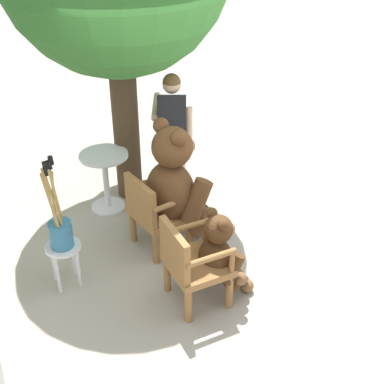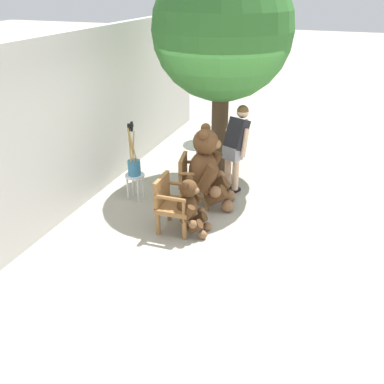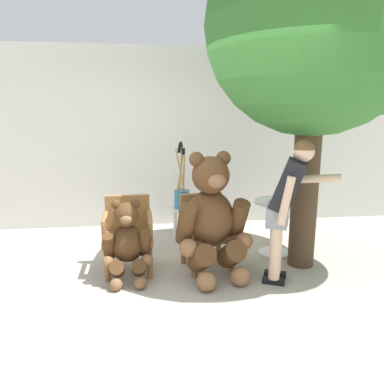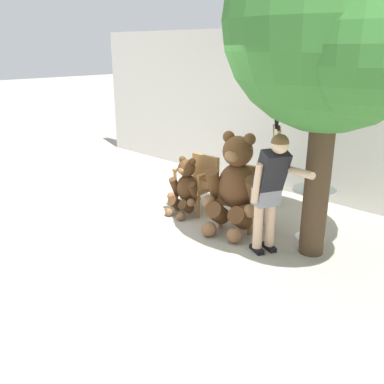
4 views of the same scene
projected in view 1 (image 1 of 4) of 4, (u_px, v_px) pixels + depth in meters
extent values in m
plane|color=#A8A091|center=(222.00, 256.00, 5.63)|extent=(60.00, 60.00, 0.00)
cube|color=olive|center=(198.00, 264.00, 4.88)|extent=(0.57, 0.53, 0.07)
cylinder|color=olive|center=(229.00, 291.00, 4.90)|extent=(0.07, 0.07, 0.37)
cylinder|color=olive|center=(206.00, 262.00, 5.25)|extent=(0.07, 0.07, 0.37)
cylinder|color=olive|center=(188.00, 305.00, 4.74)|extent=(0.07, 0.07, 0.37)
cylinder|color=olive|center=(167.00, 275.00, 5.10)|extent=(0.07, 0.07, 0.37)
cube|color=olive|center=(175.00, 250.00, 4.67)|extent=(0.52, 0.07, 0.42)
cylinder|color=olive|center=(211.00, 258.00, 4.56)|extent=(0.07, 0.48, 0.06)
cylinder|color=olive|center=(232.00, 261.00, 4.70)|extent=(0.05, 0.05, 0.22)
cylinder|color=olive|center=(186.00, 227.00, 4.94)|extent=(0.07, 0.48, 0.06)
cylinder|color=olive|center=(206.00, 231.00, 5.08)|extent=(0.05, 0.05, 0.22)
cube|color=olive|center=(160.00, 213.00, 5.59)|extent=(0.65, 0.62, 0.07)
cylinder|color=olive|center=(189.00, 234.00, 5.65)|extent=(0.07, 0.07, 0.37)
cylinder|color=olive|center=(166.00, 214.00, 5.97)|extent=(0.07, 0.07, 0.37)
cylinder|color=olive|center=(156.00, 248.00, 5.44)|extent=(0.07, 0.07, 0.37)
cylinder|color=olive|center=(133.00, 227.00, 5.76)|extent=(0.07, 0.07, 0.37)
cube|color=olive|center=(140.00, 200.00, 5.35)|extent=(0.52, 0.16, 0.42)
cylinder|color=olive|center=(173.00, 203.00, 5.28)|extent=(0.15, 0.48, 0.06)
cylinder|color=olive|center=(191.00, 206.00, 5.45)|extent=(0.05, 0.05, 0.22)
cylinder|color=olive|center=(147.00, 182.00, 5.63)|extent=(0.15, 0.48, 0.06)
cylinder|color=olive|center=(164.00, 185.00, 5.79)|extent=(0.05, 0.05, 0.22)
ellipsoid|color=brown|center=(170.00, 192.00, 5.51)|extent=(0.65, 0.58, 0.66)
sphere|color=brown|center=(172.00, 147.00, 5.26)|extent=(0.42, 0.42, 0.42)
ellipsoid|color=#8C603D|center=(187.00, 145.00, 5.37)|extent=(0.22, 0.19, 0.15)
sphere|color=black|center=(187.00, 144.00, 5.36)|extent=(0.06, 0.06, 0.06)
sphere|color=brown|center=(179.00, 137.00, 5.05)|extent=(0.16, 0.16, 0.16)
sphere|color=brown|center=(161.00, 126.00, 5.26)|extent=(0.16, 0.16, 0.16)
cylinder|color=brown|center=(197.00, 202.00, 5.35)|extent=(0.25, 0.39, 0.50)
sphere|color=#8C603D|center=(208.00, 216.00, 5.53)|extent=(0.20, 0.20, 0.20)
cylinder|color=brown|center=(163.00, 177.00, 5.78)|extent=(0.25, 0.39, 0.50)
sphere|color=#8C603D|center=(173.00, 189.00, 5.97)|extent=(0.20, 0.20, 0.20)
cylinder|color=brown|center=(199.00, 220.00, 5.70)|extent=(0.32, 0.45, 0.39)
sphere|color=#8C603D|center=(214.00, 228.00, 5.88)|extent=(0.21, 0.21, 0.21)
cylinder|color=brown|center=(180.00, 206.00, 5.94)|extent=(0.32, 0.45, 0.39)
sphere|color=#8C603D|center=(194.00, 212.00, 6.14)|extent=(0.21, 0.21, 0.21)
ellipsoid|color=#4C3019|center=(215.00, 258.00, 4.94)|extent=(0.38, 0.32, 0.43)
sphere|color=#4C3019|center=(218.00, 229.00, 4.78)|extent=(0.27, 0.27, 0.27)
ellipsoid|color=brown|center=(229.00, 228.00, 4.83)|extent=(0.13, 0.10, 0.10)
sphere|color=black|center=(229.00, 227.00, 4.83)|extent=(0.04, 0.04, 0.04)
sphere|color=#4C3019|center=(223.00, 225.00, 4.64)|extent=(0.11, 0.11, 0.11)
sphere|color=#4C3019|center=(212.00, 213.00, 4.79)|extent=(0.11, 0.11, 0.11)
cylinder|color=#4C3019|center=(233.00, 269.00, 4.82)|extent=(0.13, 0.24, 0.32)
sphere|color=brown|center=(241.00, 279.00, 4.92)|extent=(0.13, 0.13, 0.13)
cylinder|color=#4C3019|center=(212.00, 245.00, 5.12)|extent=(0.13, 0.24, 0.32)
sphere|color=brown|center=(219.00, 253.00, 5.24)|extent=(0.13, 0.13, 0.13)
cylinder|color=#4C3019|center=(235.00, 280.00, 5.04)|extent=(0.16, 0.27, 0.25)
sphere|color=brown|center=(247.00, 286.00, 5.14)|extent=(0.14, 0.14, 0.14)
cylinder|color=#4C3019|center=(223.00, 266.00, 5.21)|extent=(0.16, 0.27, 0.25)
sphere|color=brown|center=(234.00, 270.00, 5.33)|extent=(0.14, 0.14, 0.14)
cube|color=black|center=(181.00, 202.00, 6.47)|extent=(0.26, 0.18, 0.06)
cylinder|color=beige|center=(180.00, 170.00, 6.24)|extent=(0.12, 0.12, 0.82)
cube|color=black|center=(166.00, 202.00, 6.47)|extent=(0.26, 0.18, 0.06)
cylinder|color=beige|center=(165.00, 170.00, 6.24)|extent=(0.12, 0.12, 0.82)
cube|color=gray|center=(172.00, 149.00, 6.09)|extent=(0.32, 0.36, 0.24)
cube|color=black|center=(172.00, 119.00, 6.00)|extent=(0.47, 0.44, 0.58)
sphere|color=beige|center=(172.00, 84.00, 5.93)|extent=(0.21, 0.21, 0.21)
sphere|color=brown|center=(172.00, 83.00, 5.92)|extent=(0.21, 0.21, 0.21)
cylinder|color=beige|center=(156.00, 106.00, 6.18)|extent=(0.55, 0.31, 0.14)
cylinder|color=beige|center=(189.00, 129.00, 6.06)|extent=(0.19, 0.15, 0.51)
cylinder|color=silver|center=(63.00, 247.00, 5.04)|extent=(0.34, 0.34, 0.03)
cylinder|color=silver|center=(53.00, 262.00, 5.20)|extent=(0.04, 0.04, 0.43)
cylinder|color=silver|center=(58.00, 275.00, 5.05)|extent=(0.04, 0.04, 0.43)
cylinder|color=silver|center=(73.00, 257.00, 5.27)|extent=(0.04, 0.04, 0.43)
cylinder|color=silver|center=(79.00, 269.00, 5.12)|extent=(0.04, 0.04, 0.43)
cylinder|color=teal|center=(61.00, 234.00, 4.96)|extent=(0.22, 0.22, 0.26)
cylinder|color=tan|center=(52.00, 207.00, 4.76)|extent=(0.13, 0.07, 0.75)
cylinder|color=black|center=(45.00, 166.00, 4.54)|extent=(0.05, 0.05, 0.09)
cylinder|color=tan|center=(56.00, 206.00, 4.78)|extent=(0.08, 0.13, 0.75)
cylinder|color=black|center=(49.00, 165.00, 4.55)|extent=(0.05, 0.05, 0.09)
cylinder|color=tan|center=(54.00, 206.00, 4.82)|extent=(0.05, 0.08, 0.70)
cylinder|color=black|center=(48.00, 169.00, 4.62)|extent=(0.05, 0.05, 0.09)
cylinder|color=tan|center=(58.00, 203.00, 4.78)|extent=(0.17, 0.10, 0.78)
cylinder|color=black|center=(51.00, 160.00, 4.55)|extent=(0.06, 0.05, 0.09)
cylinder|color=tan|center=(53.00, 210.00, 4.77)|extent=(0.15, 0.11, 0.70)
cylinder|color=black|center=(46.00, 171.00, 4.56)|extent=(0.06, 0.05, 0.09)
cylinder|color=silver|center=(103.00, 155.00, 6.05)|extent=(0.56, 0.56, 0.03)
cylinder|color=silver|center=(106.00, 183.00, 6.24)|extent=(0.07, 0.07, 0.69)
cylinder|color=silver|center=(108.00, 206.00, 6.41)|extent=(0.40, 0.40, 0.03)
cylinder|color=#473523|center=(125.00, 116.00, 6.16)|extent=(0.31, 0.31, 2.09)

